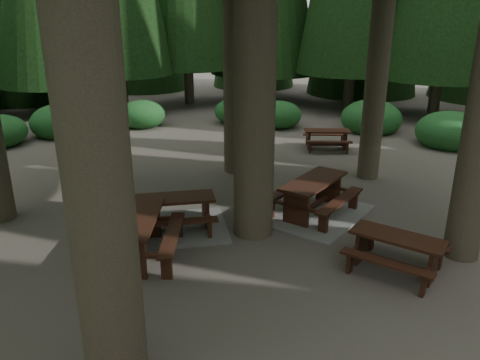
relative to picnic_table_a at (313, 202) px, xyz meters
name	(u,v)px	position (x,y,z in m)	size (l,w,h in m)	color
ground	(223,243)	(-2.51, -0.43, -0.31)	(80.00, 80.00, 0.00)	#4E483F
picnic_table_a	(313,202)	(0.00, 0.00, 0.00)	(3.27, 3.09, 0.87)	gray
picnic_table_b	(137,231)	(-4.22, -0.24, 0.26)	(2.30, 2.48, 0.86)	black
picnic_table_c	(174,219)	(-3.20, 0.65, -0.05)	(2.69, 2.42, 0.77)	gray
picnic_table_d	(327,137)	(3.68, 4.53, 0.14)	(1.98, 1.86, 0.68)	black
picnic_table_f	(397,248)	(-0.10, -2.82, 0.16)	(1.95, 2.07, 0.71)	black
shrub_ring	(238,207)	(-1.80, 0.32, 0.09)	(23.86, 24.64, 1.49)	#1F5C23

